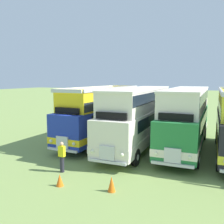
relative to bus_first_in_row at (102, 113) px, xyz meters
name	(u,v)px	position (x,y,z in m)	size (l,w,h in m)	color
bus_first_in_row	(102,113)	(0.00, 0.00, 0.00)	(2.86, 11.10, 4.52)	#1E339E
bus_second_in_row	(139,115)	(3.42, -0.68, 0.12)	(2.71, 11.63, 4.49)	silver
bus_third_in_row	(186,116)	(6.84, 0.08, 0.11)	(2.72, 11.16, 4.49)	#237538
cone_mid_row	(60,180)	(2.16, -9.17, -2.06)	(0.36, 0.36, 0.60)	orange
cone_far_end	(112,184)	(4.72, -8.72, -1.99)	(0.36, 0.36, 0.73)	orange
marshal_person	(62,157)	(1.18, -7.57, -1.47)	(0.36, 0.24, 1.73)	#23232D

